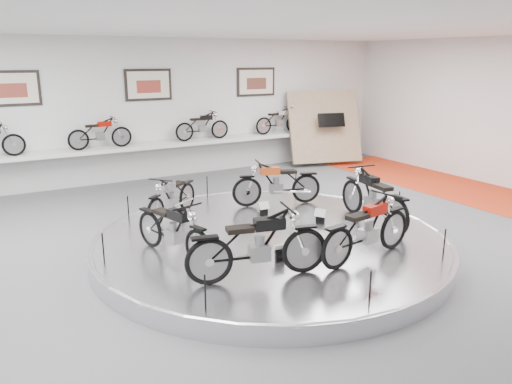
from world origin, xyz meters
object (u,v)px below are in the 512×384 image
bike_a (277,183)px  bike_b (172,197)px  bike_c (173,229)px  bike_d (258,244)px  bike_e (367,228)px  bike_f (373,197)px  shelf (155,146)px  display_platform (271,243)px

bike_a → bike_b: size_ratio=1.10×
bike_c → bike_d: 1.60m
bike_a → bike_e: (-0.37, -3.30, 0.02)m
bike_c → bike_f: bearing=69.6°
bike_a → bike_c: size_ratio=1.04×
shelf → bike_f: bike_f is taller
display_platform → shelf: bearing=90.0°
display_platform → bike_a: (1.14, 1.63, 0.65)m
bike_a → bike_c: (-3.04, -1.70, -0.02)m
bike_e → bike_b: bearing=110.7°
bike_d → shelf: bearing=95.0°
bike_b → bike_c: bike_c is taller
bike_c → bike_d: size_ratio=0.89×
shelf → bike_c: bike_c is taller
bike_b → bike_c: bearing=31.2°
bike_a → bike_b: (-2.34, 0.21, -0.04)m
bike_b → bike_d: 3.31m
bike_d → bike_f: bike_f is taller
bike_a → bike_d: bearing=70.6°
bike_c → bike_e: 3.11m
display_platform → bike_d: bike_d is taller
shelf → bike_a: bike_a is taller
bike_a → bike_f: 2.22m
display_platform → bike_d: (-1.12, -1.47, 0.68)m
bike_c → bike_d: bearing=12.9°
bike_d → bike_f: 3.39m
bike_a → bike_d: size_ratio=0.93×
bike_b → bike_e: (1.97, -3.51, 0.06)m
shelf → bike_f: bearing=-72.9°
bike_f → shelf: bearing=24.3°
bike_a → bike_d: bike_d is taller
bike_c → bike_d: (0.77, -1.40, 0.06)m
display_platform → bike_f: (2.09, -0.38, 0.68)m
bike_f → bike_b: bearing=63.2°
bike_b → bike_d: size_ratio=0.84×
bike_d → bike_f: bearing=31.9°
bike_b → bike_f: bearing=107.2°
shelf → bike_c: size_ratio=6.78×
bike_b → shelf: bearing=-143.6°
display_platform → bike_e: bike_e is taller
bike_f → bike_a: bearing=32.4°
bike_e → bike_a: bearing=75.0°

